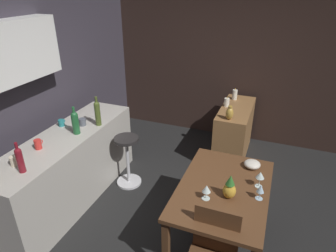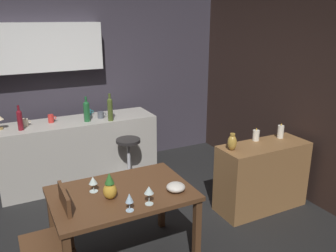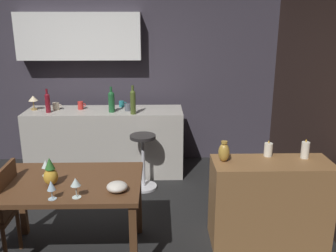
% 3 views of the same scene
% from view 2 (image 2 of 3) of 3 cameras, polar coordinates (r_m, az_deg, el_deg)
% --- Properties ---
extents(ground_plane, '(9.00, 9.00, 0.00)m').
position_cam_2_polar(ground_plane, '(3.90, -9.27, -17.87)').
color(ground_plane, black).
extents(wall_kitchen_back, '(5.20, 0.33, 2.60)m').
position_cam_2_polar(wall_kitchen_back, '(5.28, -17.71, 7.59)').
color(wall_kitchen_back, '#38333D').
rests_on(wall_kitchen_back, ground_plane).
extents(wall_side_right, '(0.10, 4.40, 2.60)m').
position_cam_2_polar(wall_side_right, '(4.90, 18.40, 5.48)').
color(wall_side_right, '#33231E').
rests_on(wall_side_right, ground_plane).
extents(dining_table, '(1.25, 0.84, 0.74)m').
position_cam_2_polar(dining_table, '(3.26, -7.52, -12.03)').
color(dining_table, '#56351E').
rests_on(dining_table, ground_plane).
extents(kitchen_counter, '(2.10, 0.60, 0.90)m').
position_cam_2_polar(kitchen_counter, '(5.02, -14.27, -4.02)').
color(kitchen_counter, '#B2ADA3').
rests_on(kitchen_counter, ground_plane).
extents(sideboard_cabinet, '(1.10, 0.44, 0.82)m').
position_cam_2_polar(sideboard_cabinet, '(4.37, 15.07, -7.96)').
color(sideboard_cabinet, olive).
rests_on(sideboard_cabinet, ground_plane).
extents(chair_near_window, '(0.40, 0.40, 0.90)m').
position_cam_2_polar(chair_near_window, '(3.18, -18.12, -16.85)').
color(chair_near_window, '#56351E').
rests_on(chair_near_window, ground_plane).
extents(bar_stool, '(0.34, 0.34, 0.71)m').
position_cam_2_polar(bar_stool, '(4.72, -6.40, -5.94)').
color(bar_stool, '#262323').
rests_on(bar_stool, ground_plane).
extents(wine_glass_left, '(0.07, 0.07, 0.16)m').
position_cam_2_polar(wine_glass_left, '(2.87, -6.34, -11.70)').
color(wine_glass_left, silver).
rests_on(wine_glass_left, dining_table).
extents(wine_glass_right, '(0.08, 0.08, 0.15)m').
position_cam_2_polar(wine_glass_right, '(3.21, -12.16, -8.76)').
color(wine_glass_right, silver).
rests_on(wine_glass_right, dining_table).
extents(wine_glass_center, '(0.08, 0.08, 0.17)m').
position_cam_2_polar(wine_glass_center, '(2.94, -3.14, -10.49)').
color(wine_glass_center, silver).
rests_on(wine_glass_center, dining_table).
extents(pineapple_centerpiece, '(0.12, 0.12, 0.24)m').
position_cam_2_polar(pineapple_centerpiece, '(3.07, -9.49, -9.93)').
color(pineapple_centerpiece, gold).
rests_on(pineapple_centerpiece, dining_table).
extents(fruit_bowl, '(0.17, 0.17, 0.08)m').
position_cam_2_polar(fruit_bowl, '(3.18, 1.28, -9.96)').
color(fruit_bowl, beige).
rests_on(fruit_bowl, dining_table).
extents(wine_bottle_green, '(0.08, 0.08, 0.34)m').
position_cam_2_polar(wine_bottle_green, '(4.76, -13.17, 2.51)').
color(wine_bottle_green, '#1E592D').
rests_on(wine_bottle_green, kitchen_counter).
extents(wine_bottle_olive, '(0.07, 0.07, 0.37)m').
position_cam_2_polar(wine_bottle_olive, '(4.72, -9.45, 2.89)').
color(wine_bottle_olive, '#475623').
rests_on(wine_bottle_olive, kitchen_counter).
extents(wine_bottle_ruby, '(0.06, 0.06, 0.31)m').
position_cam_2_polar(wine_bottle_ruby, '(4.64, -23.08, 1.05)').
color(wine_bottle_ruby, maroon).
rests_on(wine_bottle_ruby, kitchen_counter).
extents(cup_red, '(0.11, 0.07, 0.11)m').
position_cam_2_polar(cup_red, '(4.86, -18.58, 1.16)').
color(cup_red, red).
rests_on(cup_red, kitchen_counter).
extents(cup_slate, '(0.12, 0.08, 0.09)m').
position_cam_2_polar(cup_slate, '(4.90, -10.92, 1.79)').
color(cup_slate, '#515660').
rests_on(cup_slate, kitchen_counter).
extents(cup_teal, '(0.11, 0.07, 0.08)m').
position_cam_2_polar(cup_teal, '(5.09, -12.82, 2.22)').
color(cup_teal, teal).
rests_on(cup_teal, kitchen_counter).
extents(cup_cream, '(0.12, 0.09, 0.10)m').
position_cam_2_polar(cup_cream, '(4.82, -22.39, 0.54)').
color(cup_cream, beige).
rests_on(cup_cream, kitchen_counter).
extents(pillar_candle_tall, '(0.08, 0.08, 0.18)m').
position_cam_2_polar(pillar_candle_tall, '(4.47, 17.93, -0.89)').
color(pillar_candle_tall, white).
rests_on(pillar_candle_tall, sideboard_cabinet).
extents(pillar_candle_short, '(0.08, 0.08, 0.15)m').
position_cam_2_polar(pillar_candle_short, '(4.30, 14.19, -1.50)').
color(pillar_candle_short, white).
rests_on(pillar_candle_short, sideboard_cabinet).
extents(vase_brass, '(0.10, 0.10, 0.19)m').
position_cam_2_polar(vase_brass, '(3.93, 10.45, -2.65)').
color(vase_brass, '#B78C38').
rests_on(vase_brass, sideboard_cabinet).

